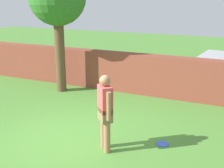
# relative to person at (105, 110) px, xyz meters

# --- Properties ---
(ground_plane) EXTENTS (40.00, 40.00, 0.00)m
(ground_plane) POSITION_rel_person_xyz_m (-1.00, 0.08, -0.90)
(ground_plane) COLOR #4C8433
(brick_wall) EXTENTS (11.36, 0.50, 1.30)m
(brick_wall) POSITION_rel_person_xyz_m (-2.50, 3.96, -0.25)
(brick_wall) COLOR brown
(brick_wall) RESTS_ON ground
(person) EXTENTS (0.41, 0.41, 1.62)m
(person) POSITION_rel_person_xyz_m (0.00, 0.00, 0.00)
(person) COLOR #9E704C
(person) RESTS_ON ground
(frisbee_blue) EXTENTS (0.27, 0.27, 0.02)m
(frisbee_blue) POSITION_rel_person_xyz_m (1.03, 0.73, -0.89)
(frisbee_blue) COLOR blue
(frisbee_blue) RESTS_ON ground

